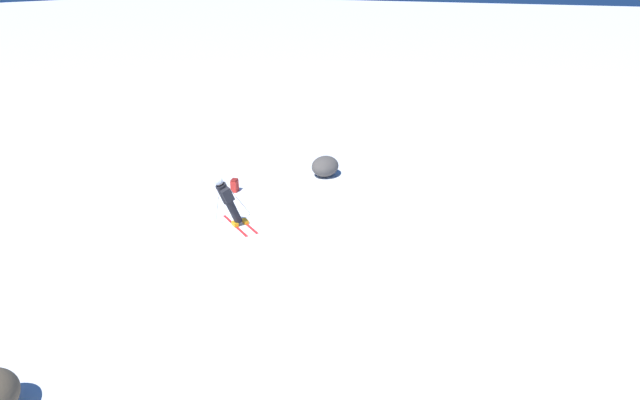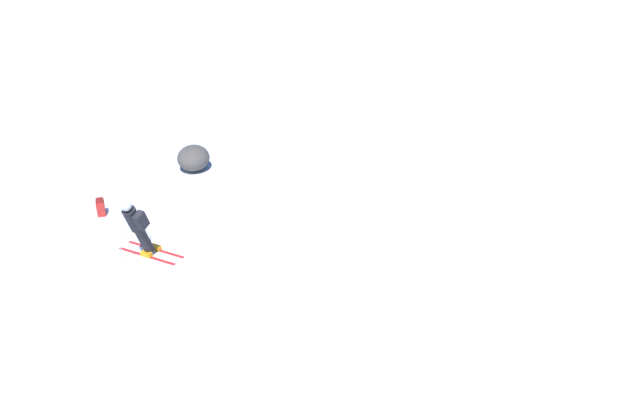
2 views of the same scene
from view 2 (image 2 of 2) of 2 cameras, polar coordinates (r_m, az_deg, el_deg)
name	(u,v)px [view 2 (image 2 of 2)]	position (r m, az deg, el deg)	size (l,w,h in m)	color
ground_plane	(156,239)	(17.25, -14.77, -3.50)	(300.00, 300.00, 0.00)	white
skier	(137,225)	(15.93, -16.37, -2.22)	(1.58, 1.78, 1.85)	red
spare_backpack	(101,207)	(18.82, -19.42, -0.63)	(0.34, 0.29, 0.50)	#AD231E
exposed_boulder_1	(193,158)	(20.96, -11.50, 3.79)	(1.24, 1.05, 0.80)	#4C4742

